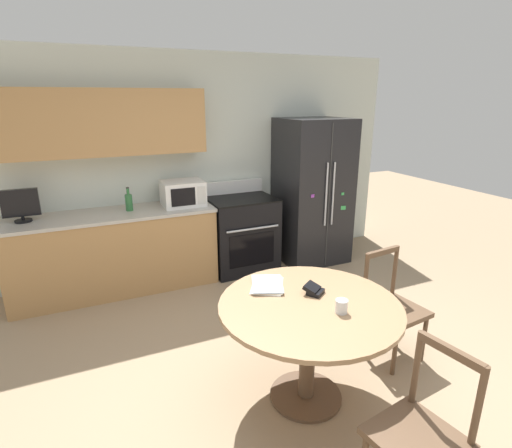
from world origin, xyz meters
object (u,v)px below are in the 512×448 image
at_px(oven_range, 242,233).
at_px(counter_bottle, 129,202).
at_px(dining_chair_right, 393,308).
at_px(microwave, 183,193).
at_px(candle_glass, 341,307).
at_px(dining_chair_near, 420,436).
at_px(wallet, 314,290).
at_px(refrigerator, 312,191).
at_px(countertop_tv, 21,205).

distance_m(oven_range, counter_bottle, 1.41).
bearing_deg(dining_chair_right, microwave, -69.01).
bearing_deg(candle_glass, dining_chair_near, -90.26).
relative_size(oven_range, dining_chair_right, 1.20).
relative_size(microwave, wallet, 2.69).
bearing_deg(refrigerator, countertop_tv, 178.06).
xyz_separation_m(countertop_tv, counter_bottle, (1.03, -0.01, -0.08)).
height_order(countertop_tv, candle_glass, countertop_tv).
height_order(refrigerator, countertop_tv, refrigerator).
bearing_deg(countertop_tv, microwave, -0.73).
bearing_deg(oven_range, refrigerator, -3.62).
bearing_deg(refrigerator, microwave, 176.89).
bearing_deg(counter_bottle, countertop_tv, 179.62).
bearing_deg(counter_bottle, microwave, -1.34).
relative_size(refrigerator, dining_chair_near, 2.05).
bearing_deg(counter_bottle, refrigerator, -2.65).
xyz_separation_m(refrigerator, candle_glass, (-1.30, -2.46, -0.12)).
relative_size(countertop_tv, dining_chair_right, 0.38).
height_order(microwave, counter_bottle, microwave).
distance_m(countertop_tv, counter_bottle, 1.03).
bearing_deg(dining_chair_right, countertop_tv, -45.37).
height_order(oven_range, countertop_tv, countertop_tv).
distance_m(counter_bottle, candle_glass, 2.75).
height_order(counter_bottle, candle_glass, counter_bottle).
xyz_separation_m(microwave, candle_glass, (0.37, -2.55, -0.24)).
height_order(countertop_tv, dining_chair_right, countertop_tv).
relative_size(oven_range, countertop_tv, 3.17).
bearing_deg(oven_range, microwave, 177.59).
xyz_separation_m(countertop_tv, dining_chair_near, (1.99, -3.30, -0.64)).
distance_m(refrigerator, candle_glass, 2.79).
xyz_separation_m(refrigerator, dining_chair_near, (-1.31, -3.19, -0.49)).
bearing_deg(dining_chair_right, wallet, -3.51).
distance_m(countertop_tv, wallet, 3.03).
relative_size(refrigerator, candle_glass, 20.83).
distance_m(dining_chair_right, dining_chair_near, 1.32).
relative_size(oven_range, wallet, 6.25).
relative_size(microwave, countertop_tv, 1.36).
height_order(microwave, countertop_tv, countertop_tv).
height_order(refrigerator, oven_range, refrigerator).
bearing_deg(dining_chair_right, oven_range, -84.99).
relative_size(counter_bottle, dining_chair_right, 0.29).
relative_size(counter_bottle, dining_chair_near, 0.29).
distance_m(dining_chair_right, wallet, 0.88).
distance_m(counter_bottle, dining_chair_right, 2.89).
relative_size(candle_glass, wallet, 0.51).
distance_m(countertop_tv, candle_glass, 3.27).
distance_m(refrigerator, microwave, 1.69).
relative_size(oven_range, candle_glass, 12.19).
distance_m(microwave, counter_bottle, 0.60).
height_order(candle_glass, wallet, candle_glass).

